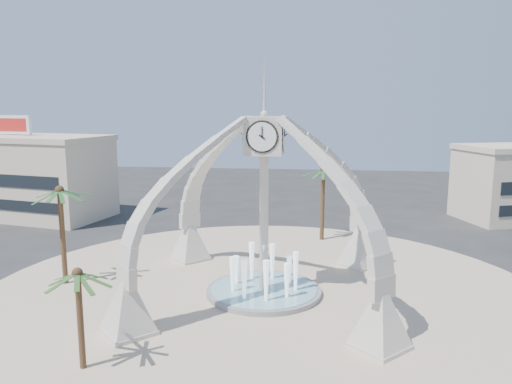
# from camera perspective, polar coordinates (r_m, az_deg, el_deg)

# --- Properties ---
(ground) EXTENTS (140.00, 140.00, 0.00)m
(ground) POSITION_cam_1_polar(r_m,az_deg,el_deg) (35.55, 0.90, -11.62)
(ground) COLOR #282828
(ground) RESTS_ON ground
(plaza) EXTENTS (40.00, 40.00, 0.06)m
(plaza) POSITION_cam_1_polar(r_m,az_deg,el_deg) (35.54, 0.90, -11.57)
(plaza) COLOR #C2AC90
(plaza) RESTS_ON ground
(clock_tower) EXTENTS (17.94, 17.94, 16.30)m
(clock_tower) POSITION_cam_1_polar(r_m,az_deg,el_deg) (33.72, 0.93, -1.30)
(clock_tower) COLOR beige
(clock_tower) RESTS_ON ground
(fountain) EXTENTS (8.00, 8.00, 3.62)m
(fountain) POSITION_cam_1_polar(r_m,az_deg,el_deg) (35.45, 0.90, -11.18)
(fountain) COLOR gray
(fountain) RESTS_ON ground
(building_nw) EXTENTS (23.75, 13.73, 11.90)m
(building_nw) POSITION_cam_1_polar(r_m,az_deg,el_deg) (65.91, -25.63, 1.74)
(building_nw) COLOR beige
(building_nw) RESTS_ON ground
(palm_west) EXTENTS (5.18, 5.18, 7.80)m
(palm_west) POSITION_cam_1_polar(r_m,az_deg,el_deg) (38.40, -21.53, 0.03)
(palm_west) COLOR brown
(palm_west) RESTS_ON ground
(palm_north) EXTENTS (4.86, 4.86, 7.71)m
(palm_north) POSITION_cam_1_polar(r_m,az_deg,el_deg) (48.25, 7.69, 2.35)
(palm_north) COLOR brown
(palm_north) RESTS_ON ground
(palm_south) EXTENTS (3.73, 3.73, 5.64)m
(palm_south) POSITION_cam_1_polar(r_m,az_deg,el_deg) (25.96, -19.74, -8.87)
(palm_south) COLOR brown
(palm_south) RESTS_ON ground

